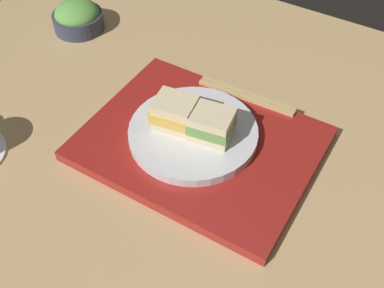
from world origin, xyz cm
name	(u,v)px	position (x,y,z in cm)	size (l,w,h in cm)	color
ground_plane	(222,154)	(0.00, 0.00, -1.50)	(140.00, 100.00, 3.00)	tan
serving_tray	(200,144)	(3.55, 1.91, 1.00)	(39.14, 30.34, 2.00)	maroon
sandwich_plate	(193,133)	(4.96, 1.78, 2.85)	(22.38, 22.38, 1.70)	silver
sandwich_near	(212,125)	(1.63, 1.37, 6.21)	(7.81, 6.84, 5.00)	beige
sandwich_far	(175,113)	(8.29, 2.18, 6.36)	(8.18, 7.26, 5.32)	beige
salad_bowl	(78,17)	(45.49, -15.62, 2.95)	(11.20, 11.20, 6.59)	#33384C
chopsticks_pair	(246,96)	(1.57, -12.04, 2.35)	(19.32, 2.53, 0.70)	tan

